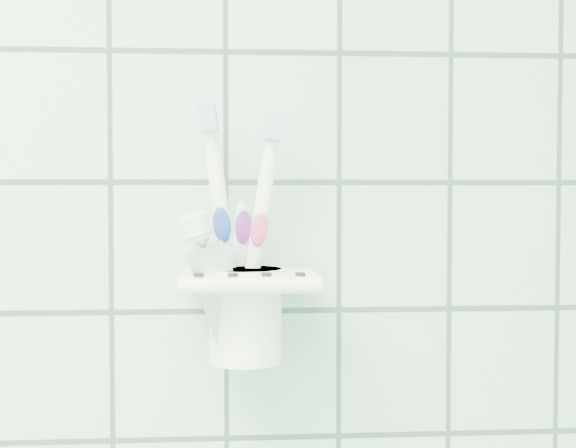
# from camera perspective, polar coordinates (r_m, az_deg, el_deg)

# --- Properties ---
(holder_bracket) EXTENTS (0.12, 0.10, 0.04)m
(holder_bracket) POSITION_cam_1_polar(r_m,az_deg,el_deg) (0.69, -2.81, -4.13)
(holder_bracket) COLOR white
(holder_bracket) RESTS_ON wall_back
(cup) EXTENTS (0.07, 0.07, 0.08)m
(cup) POSITION_cam_1_polar(r_m,az_deg,el_deg) (0.70, -3.04, -6.17)
(cup) COLOR white
(cup) RESTS_ON holder_bracket
(toothbrush_pink) EXTENTS (0.04, 0.02, 0.22)m
(toothbrush_pink) POSITION_cam_1_polar(r_m,az_deg,el_deg) (0.70, -3.57, -0.08)
(toothbrush_pink) COLOR white
(toothbrush_pink) RESTS_ON cup
(toothbrush_blue) EXTENTS (0.03, 0.08, 0.22)m
(toothbrush_blue) POSITION_cam_1_polar(r_m,az_deg,el_deg) (0.69, -3.95, -0.01)
(toothbrush_blue) COLOR white
(toothbrush_blue) RESTS_ON cup
(toothbrush_orange) EXTENTS (0.04, 0.02, 0.21)m
(toothbrush_orange) POSITION_cam_1_polar(r_m,az_deg,el_deg) (0.69, -3.41, -0.45)
(toothbrush_orange) COLOR white
(toothbrush_orange) RESTS_ON cup
(toothpaste_tube) EXTENTS (0.06, 0.03, 0.14)m
(toothpaste_tube) POSITION_cam_1_polar(r_m,az_deg,el_deg) (0.68, -3.40, -3.22)
(toothpaste_tube) COLOR silver
(toothpaste_tube) RESTS_ON cup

